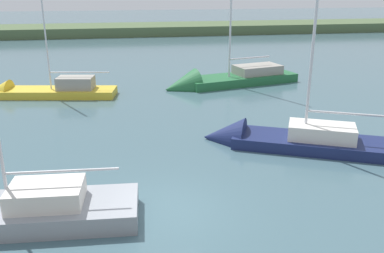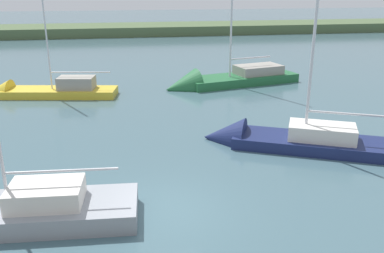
% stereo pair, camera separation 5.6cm
% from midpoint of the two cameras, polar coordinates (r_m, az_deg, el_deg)
% --- Properties ---
extents(ground_plane, '(200.00, 200.00, 0.00)m').
position_cam_midpoint_polar(ground_plane, '(12.78, -3.88, -11.50)').
color(ground_plane, '#42606B').
extents(far_shoreline, '(180.00, 8.00, 2.40)m').
position_cam_midpoint_polar(far_shoreline, '(58.03, -9.25, 12.34)').
color(far_shoreline, '#4C603D').
rests_on(far_shoreline, ground_plane).
extents(sailboat_outer_mooring, '(7.88, 5.09, 8.14)m').
position_cam_midpoint_polar(sailboat_outer_mooring, '(17.88, 11.82, -2.04)').
color(sailboat_outer_mooring, navy).
rests_on(sailboat_outer_mooring, ground_plane).
extents(sailboat_far_right, '(8.18, 3.21, 8.72)m').
position_cam_midpoint_polar(sailboat_far_right, '(26.85, -20.04, 4.31)').
color(sailboat_far_right, gold).
rests_on(sailboat_far_right, ground_plane).
extents(sailboat_inner_slip, '(9.63, 4.47, 11.69)m').
position_cam_midpoint_polar(sailboat_inner_slip, '(28.06, 3.97, 6.01)').
color(sailboat_inner_slip, '#236638').
rests_on(sailboat_inner_slip, ground_plane).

